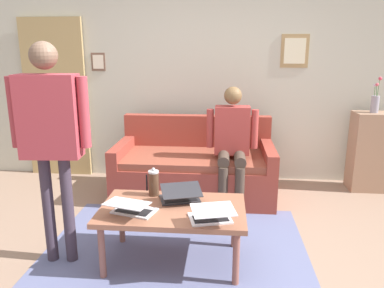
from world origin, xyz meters
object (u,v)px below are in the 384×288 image
at_px(french_press, 154,183).
at_px(flower_vase, 375,102).
at_px(laptop_left, 180,196).
at_px(person_standing, 50,127).
at_px(side_shelf, 369,152).
at_px(coffee_table, 173,213).
at_px(laptop_center, 132,208).
at_px(laptop_right, 211,215).
at_px(person_seated, 232,139).
at_px(interior_door, 56,99).
at_px(couch, 195,169).

bearing_deg(french_press, flower_vase, -145.97).
xyz_separation_m(laptop_left, person_standing, (0.94, 0.20, 0.59)).
distance_m(side_shelf, flower_vase, 0.59).
relative_size(laptop_left, flower_vase, 0.94).
distance_m(laptop_left, flower_vase, 2.72).
xyz_separation_m(coffee_table, laptop_center, (0.29, 0.14, 0.09)).
relative_size(laptop_center, person_standing, 0.23).
distance_m(laptop_right, side_shelf, 2.71).
distance_m(coffee_table, laptop_right, 0.39).
height_order(laptop_left, person_seated, person_seated).
bearing_deg(laptop_left, flower_vase, -141.29).
xyz_separation_m(side_shelf, person_seated, (1.65, 0.58, 0.26)).
relative_size(interior_door, laptop_left, 5.30).
height_order(interior_door, couch, interior_door).
xyz_separation_m(laptop_center, person_standing, (0.61, -0.07, 0.60)).
xyz_separation_m(side_shelf, flower_vase, (-0.00, 0.00, 0.59)).
bearing_deg(side_shelf, interior_door, -3.51).
bearing_deg(laptop_center, couch, -102.21).
bearing_deg(laptop_center, interior_door, -54.88).
relative_size(interior_door, flower_vase, 4.97).
bearing_deg(flower_vase, laptop_left, 38.71).
bearing_deg(laptop_left, laptop_right, 127.10).
bearing_deg(flower_vase, person_seated, 19.29).
distance_m(french_press, side_shelf, 2.79).
relative_size(laptop_center, french_press, 1.59).
bearing_deg(laptop_right, coffee_table, -34.40).
xyz_separation_m(couch, person_seated, (-0.42, 0.23, 0.42)).
xyz_separation_m(french_press, side_shelf, (-2.31, -1.56, -0.10)).
xyz_separation_m(couch, laptop_center, (0.34, 1.59, 0.20)).
bearing_deg(laptop_right, person_seated, -96.51).
bearing_deg(laptop_center, person_seated, -119.24).
bearing_deg(person_standing, coffee_table, -176.01).
distance_m(laptop_left, french_press, 0.27).
xyz_separation_m(coffee_table, laptop_right, (-0.31, 0.21, 0.09)).
distance_m(french_press, person_standing, 0.93).
distance_m(couch, laptop_right, 1.70).
height_order(laptop_right, flower_vase, flower_vase).
height_order(french_press, side_shelf, side_shelf).
height_order(interior_door, laptop_left, interior_door).
height_order(french_press, person_standing, person_standing).
xyz_separation_m(french_press, person_seated, (-0.67, -0.99, 0.15)).
bearing_deg(french_press, coffee_table, 128.78).
xyz_separation_m(coffee_table, french_press, (0.19, -0.24, 0.16)).
distance_m(laptop_center, french_press, 0.39).
distance_m(laptop_right, person_standing, 1.35).
height_order(laptop_left, laptop_right, laptop_left).
distance_m(interior_door, french_press, 2.47).
distance_m(laptop_right, flower_vase, 2.76).
relative_size(interior_door, coffee_table, 1.81).
height_order(coffee_table, laptop_center, laptop_center).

